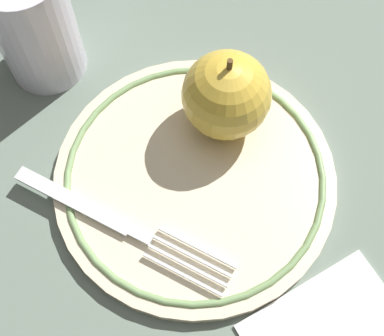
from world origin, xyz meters
TOP-DOWN VIEW (x-y plane):
  - ground_plane at (0.00, 0.00)m, footprint 2.00×2.00m
  - plate at (-0.00, 0.00)m, footprint 0.24×0.24m
  - apple_red_whole at (0.05, -0.03)m, footprint 0.07×0.07m
  - fork at (-0.03, 0.07)m, footprint 0.13×0.16m
  - drinking_glass at (0.14, 0.11)m, footprint 0.07×0.07m

SIDE VIEW (x-z plane):
  - ground_plane at x=0.00m, z-range 0.00..0.00m
  - plate at x=0.00m, z-range 0.00..0.01m
  - fork at x=-0.03m, z-range 0.01..0.02m
  - apple_red_whole at x=0.05m, z-range 0.01..0.09m
  - drinking_glass at x=0.14m, z-range 0.00..0.11m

